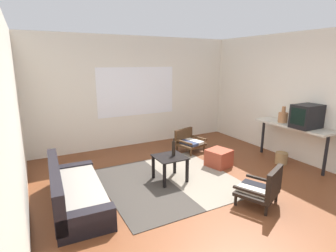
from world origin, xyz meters
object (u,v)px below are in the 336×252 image
object	(u,v)px
wicker_basket	(281,158)
couch	(74,192)
armchair_by_window	(189,141)
console_shelf	(292,129)
coffee_table	(170,162)
glass_bottle	(174,148)
crt_television	(307,116)
ottoman_orange	(219,158)
armchair_striped_foreground	(263,188)
clay_vase	(283,117)

from	to	relation	value
wicker_basket	couch	bearing A→B (deg)	175.25
armchair_by_window	console_shelf	bearing A→B (deg)	-48.02
coffee_table	glass_bottle	bearing A→B (deg)	15.70
couch	console_shelf	size ratio (longest dim) A/B	1.15
armchair_by_window	couch	bearing A→B (deg)	-155.98
couch	crt_television	bearing A→B (deg)	-8.73
ottoman_orange	glass_bottle	xyz separation A→B (m)	(-1.11, -0.09, 0.42)
armchair_by_window	glass_bottle	size ratio (longest dim) A/B	2.17
armchair_striped_foreground	ottoman_orange	xyz separation A→B (m)	(0.41, 1.51, -0.11)
armchair_by_window	wicker_basket	distance (m)	2.06
couch	glass_bottle	size ratio (longest dim) A/B	5.90
armchair_by_window	crt_television	size ratio (longest dim) A/B	1.23
armchair_by_window	glass_bottle	distance (m)	1.63
crt_television	wicker_basket	size ratio (longest dim) A/B	2.27
armchair_by_window	clay_vase	bearing A→B (deg)	-43.16
clay_vase	glass_bottle	world-z (taller)	clay_vase
glass_bottle	wicker_basket	distance (m)	2.45
armchair_by_window	armchair_striped_foreground	distance (m)	2.63
armchair_by_window	wicker_basket	bearing A→B (deg)	-51.34
couch	ottoman_orange	xyz separation A→B (m)	(2.87, 0.17, -0.03)
clay_vase	wicker_basket	distance (m)	0.88
coffee_table	clay_vase	xyz separation A→B (m)	(2.65, -0.18, 0.59)
couch	clay_vase	xyz separation A→B (m)	(4.32, -0.12, 0.75)
armchair_by_window	console_shelf	size ratio (longest dim) A/B	0.42
armchair_by_window	console_shelf	xyz separation A→B (m)	(1.48, -1.65, 0.49)
crt_television	coffee_table	bearing A→B (deg)	164.75
ottoman_orange	crt_television	xyz separation A→B (m)	(1.44, -0.83, 0.88)
wicker_basket	console_shelf	bearing A→B (deg)	-11.42
couch	armchair_striped_foreground	distance (m)	2.80
glass_bottle	console_shelf	bearing A→B (deg)	-10.32
armchair_striped_foreground	clay_vase	distance (m)	2.32
ottoman_orange	console_shelf	bearing A→B (deg)	-20.93
armchair_striped_foreground	clay_vase	xyz separation A→B (m)	(1.86, 1.22, 0.67)
armchair_by_window	coffee_table	bearing A→B (deg)	-134.14
ottoman_orange	wicker_basket	bearing A→B (deg)	-22.33
crt_television	clay_vase	distance (m)	0.55
armchair_by_window	clay_vase	xyz separation A→B (m)	(1.48, -1.39, 0.69)
armchair_by_window	clay_vase	size ratio (longest dim) A/B	2.00
glass_bottle	ottoman_orange	bearing A→B (deg)	4.49
armchair_by_window	armchair_striped_foreground	xyz separation A→B (m)	(-0.38, -2.60, 0.03)
armchair_striped_foreground	wicker_basket	bearing A→B (deg)	31.03
armchair_striped_foreground	console_shelf	distance (m)	2.14
coffee_table	couch	bearing A→B (deg)	-177.95
couch	crt_television	distance (m)	4.45
couch	clay_vase	distance (m)	4.38
wicker_basket	glass_bottle	bearing A→B (deg)	169.77
console_shelf	ottoman_orange	bearing A→B (deg)	159.07
coffee_table	armchair_striped_foreground	bearing A→B (deg)	-60.46
couch	armchair_by_window	size ratio (longest dim) A/B	2.72
armchair_by_window	ottoman_orange	xyz separation A→B (m)	(0.03, -1.09, -0.08)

